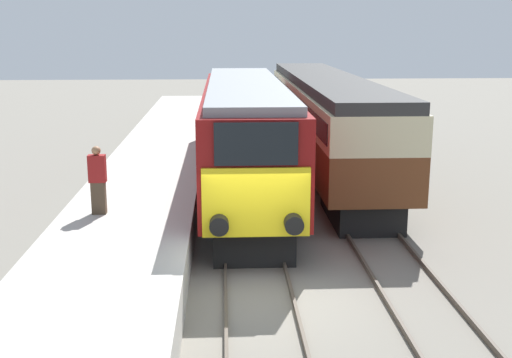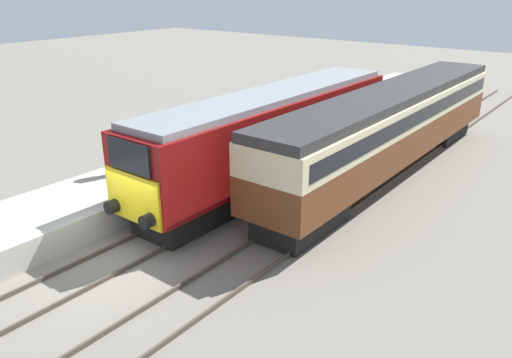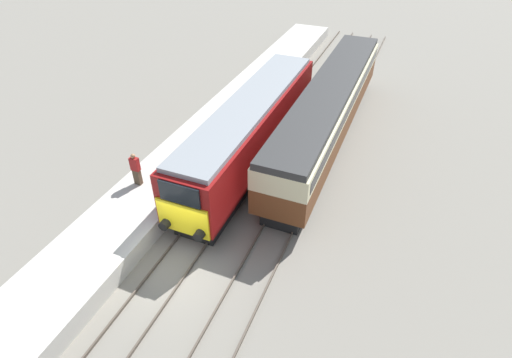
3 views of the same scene
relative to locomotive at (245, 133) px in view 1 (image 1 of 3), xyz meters
name	(u,v)px [view 1 (image 1 of 3)]	position (x,y,z in m)	size (l,w,h in m)	color
ground_plane	(259,300)	(0.00, -8.69, -2.22)	(120.00, 120.00, 0.00)	slate
platform_left	(147,189)	(-3.30, -0.69, -1.74)	(3.50, 50.00, 0.96)	#B7B2A8
rails_near_track	(250,226)	(0.00, -3.69, -2.15)	(1.51, 60.00, 0.14)	#4C4238
rails_far_track	(365,225)	(3.40, -3.69, -2.15)	(1.50, 60.00, 0.14)	#4C4238
locomotive	(245,133)	(0.00, 0.00, 0.00)	(2.70, 15.19, 3.95)	black
passenger_carriage	(326,113)	(3.40, 4.12, 0.11)	(2.75, 18.49, 3.81)	black
person_on_platform	(98,180)	(-3.99, -5.17, -0.36)	(0.44, 0.26, 1.79)	#473828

